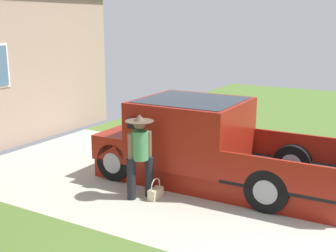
# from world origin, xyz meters

# --- Properties ---
(pickup_truck) EXTENTS (2.23, 5.17, 1.72)m
(pickup_truck) POSITION_xyz_m (0.37, 3.90, 0.78)
(pickup_truck) COLOR maroon
(pickup_truck) RESTS_ON ground
(person_with_hat) EXTENTS (0.53, 0.53, 1.63)m
(person_with_hat) POSITION_xyz_m (-1.09, 4.44, 0.91)
(person_with_hat) COLOR black
(person_with_hat) RESTS_ON ground
(handbag) EXTENTS (0.34, 0.15, 0.41)m
(handbag) POSITION_xyz_m (-0.99, 4.16, 0.12)
(handbag) COLOR beige
(handbag) RESTS_ON ground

